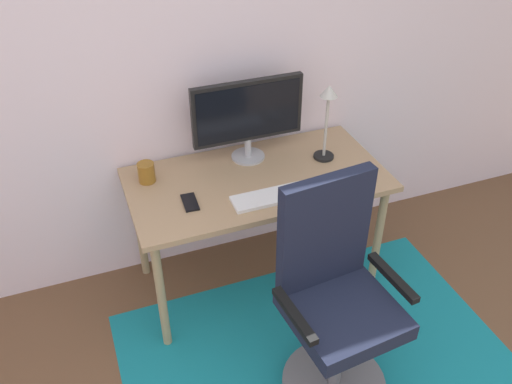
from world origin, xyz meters
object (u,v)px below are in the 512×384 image
at_px(monitor, 248,114).
at_px(computer_mouse, 334,184).
at_px(cell_phone, 190,202).
at_px(desk_lamp, 327,112).
at_px(desk, 257,189).
at_px(coffee_cup, 146,172).
at_px(office_chair, 334,311).
at_px(keyboard, 275,196).

bearing_deg(monitor, computer_mouse, -53.72).
height_order(cell_phone, desk_lamp, desk_lamp).
height_order(desk, cell_phone, cell_phone).
bearing_deg(coffee_cup, computer_mouse, -23.97).
bearing_deg(cell_phone, office_chair, -52.57).
relative_size(monitor, keyboard, 1.38).
xyz_separation_m(computer_mouse, office_chair, (-0.25, -0.54, -0.26)).
bearing_deg(office_chair, coffee_cup, 117.92).
bearing_deg(desk, monitor, 83.32).
height_order(monitor, office_chair, monitor).
relative_size(computer_mouse, cell_phone, 0.74).
bearing_deg(cell_phone, desk_lamp, 13.78).
xyz_separation_m(computer_mouse, desk_lamp, (0.08, 0.27, 0.26)).
height_order(desk, coffee_cup, coffee_cup).
distance_m(computer_mouse, cell_phone, 0.72).
distance_m(cell_phone, office_chair, 0.84).
relative_size(coffee_cup, office_chair, 0.09).
xyz_separation_m(monitor, desk_lamp, (0.38, -0.14, 0.01)).
bearing_deg(coffee_cup, keyboard, -32.98).
bearing_deg(coffee_cup, desk, -17.15).
height_order(computer_mouse, office_chair, office_chair).
height_order(coffee_cup, desk_lamp, desk_lamp).
distance_m(desk, keyboard, 0.21).
bearing_deg(computer_mouse, cell_phone, 170.01).
distance_m(desk, monitor, 0.39).
distance_m(computer_mouse, coffee_cup, 0.94).
relative_size(desk, desk_lamp, 3.13).
bearing_deg(desk, desk_lamp, 7.45).
height_order(desk, monitor, monitor).
bearing_deg(desk, coffee_cup, 162.85).
distance_m(monitor, desk_lamp, 0.41).
relative_size(cell_phone, desk_lamp, 0.33).
relative_size(cell_phone, office_chair, 0.13).
height_order(monitor, desk_lamp, monitor).
height_order(computer_mouse, cell_phone, computer_mouse).
xyz_separation_m(keyboard, computer_mouse, (0.31, -0.02, 0.01)).
height_order(desk, computer_mouse, computer_mouse).
bearing_deg(desk_lamp, cell_phone, -169.43).
xyz_separation_m(cell_phone, office_chair, (0.45, -0.67, -0.25)).
height_order(computer_mouse, coffee_cup, coffee_cup).
bearing_deg(office_chair, monitor, 87.70).
bearing_deg(coffee_cup, monitor, 3.35).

